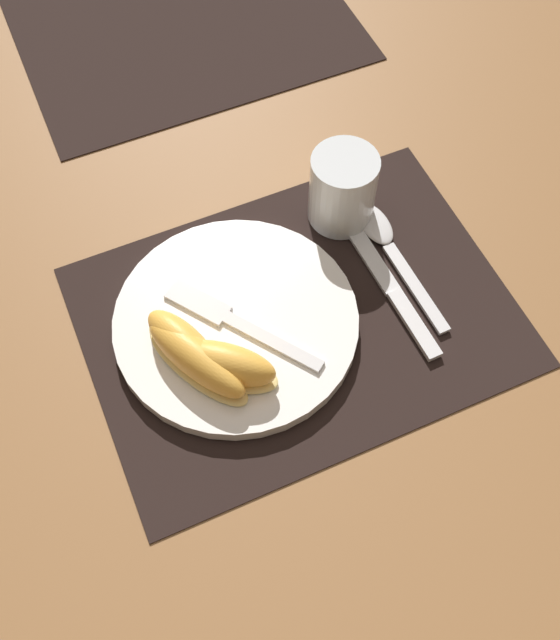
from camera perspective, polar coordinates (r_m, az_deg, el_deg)
ground_plane at (r=0.82m, az=1.39°, el=0.25°), size 3.00×3.00×0.00m
placemat at (r=0.82m, az=1.39°, el=0.32°), size 0.46×0.34×0.00m
placemat_far at (r=1.14m, az=-7.11°, el=21.19°), size 0.46×0.34×0.00m
plate at (r=0.80m, az=-3.37°, el=-0.17°), size 0.26×0.26×0.02m
juice_glass at (r=0.87m, az=4.77°, el=9.68°), size 0.08×0.08×0.09m
knife at (r=0.85m, az=8.11°, el=2.96°), size 0.02×0.23×0.01m
spoon at (r=0.87m, az=8.02°, el=6.04°), size 0.04×0.19×0.01m
fork at (r=0.79m, az=-3.68°, el=-0.02°), size 0.13×0.17×0.00m
citrus_wedge_0 at (r=0.77m, az=-7.33°, el=-2.04°), size 0.07×0.11×0.04m
citrus_wedge_1 at (r=0.76m, az=-6.36°, el=-3.00°), size 0.10×0.14×0.04m
citrus_wedge_2 at (r=0.75m, az=-4.25°, el=-3.42°), size 0.11×0.10×0.05m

